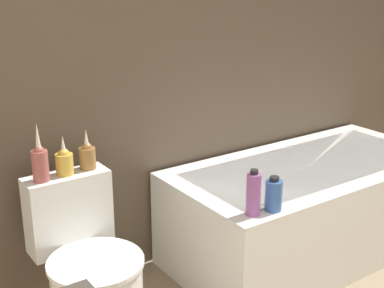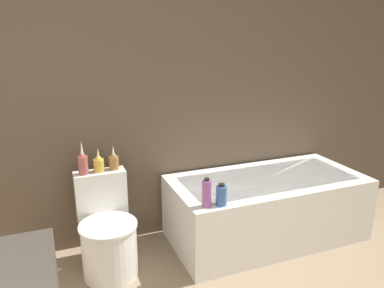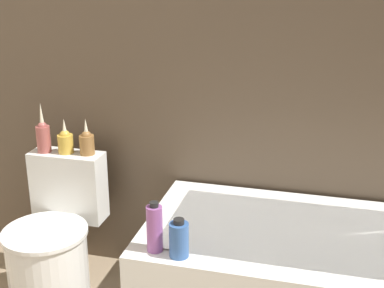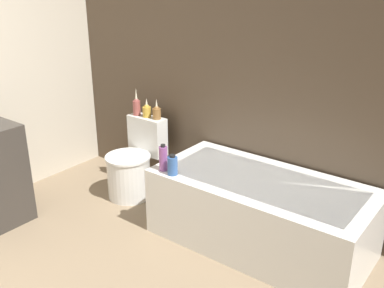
{
  "view_description": "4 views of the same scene",
  "coord_description": "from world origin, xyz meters",
  "views": [
    {
      "loc": [
        -1.44,
        -0.04,
        1.6
      ],
      "look_at": [
        -0.15,
        1.83,
        0.85
      ],
      "focal_mm": 50.0,
      "sensor_mm": 36.0,
      "label": 1
    },
    {
      "loc": [
        -0.96,
        -0.61,
        1.72
      ],
      "look_at": [
        -0.01,
        1.81,
        0.95
      ],
      "focal_mm": 35.0,
      "sensor_mm": 36.0,
      "label": 2
    },
    {
      "loc": [
        0.65,
        -0.21,
        1.68
      ],
      "look_at": [
        0.12,
        1.8,
        0.94
      ],
      "focal_mm": 50.0,
      "sensor_mm": 36.0,
      "label": 3
    },
    {
      "loc": [
        2.12,
        -0.81,
        2.03
      ],
      "look_at": [
        0.24,
        1.67,
        0.8
      ],
      "focal_mm": 42.0,
      "sensor_mm": 36.0,
      "label": 4
    }
  ],
  "objects": [
    {
      "name": "wall_back_tiled",
      "position": [
        0.0,
        2.34,
        1.3
      ],
      "size": [
        6.4,
        0.06,
        2.6
      ],
      "color": "brown",
      "rests_on": "ground_plane"
    },
    {
      "name": "vase_gold",
      "position": [
        -0.75,
        2.11,
        0.8
      ],
      "size": [
        0.07,
        0.07,
        0.26
      ],
      "color": "#994C47",
      "rests_on": "toilet"
    },
    {
      "name": "vase_silver",
      "position": [
        -0.64,
        2.13,
        0.78
      ],
      "size": [
        0.08,
        0.08,
        0.18
      ],
      "color": "gold",
      "rests_on": "toilet"
    },
    {
      "name": "shampoo_bottle_tall",
      "position": [
        0.02,
        1.59,
        0.65
      ],
      "size": [
        0.07,
        0.07,
        0.21
      ],
      "color": "#8C4C8C",
      "rests_on": "bathtub"
    },
    {
      "name": "shampoo_bottle_short",
      "position": [
        0.12,
        1.57,
        0.62
      ],
      "size": [
        0.08,
        0.08,
        0.16
      ],
      "color": "#335999",
      "rests_on": "bathtub"
    },
    {
      "name": "vase_bronze",
      "position": [
        -0.52,
        2.13,
        0.78
      ],
      "size": [
        0.08,
        0.08,
        0.19
      ],
      "color": "olive",
      "rests_on": "toilet"
    },
    {
      "name": "toilet",
      "position": [
        -0.64,
        1.91,
        0.29
      ],
      "size": [
        0.42,
        0.56,
        0.72
      ],
      "color": "white",
      "rests_on": "ground"
    }
  ]
}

